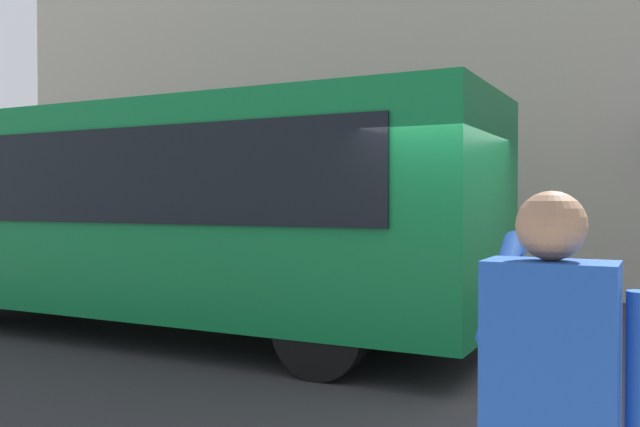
# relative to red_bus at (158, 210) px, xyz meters

# --- Properties ---
(ground_plane) EXTENTS (60.00, 60.00, 0.00)m
(ground_plane) POSITION_rel_red_bus_xyz_m (-4.78, 0.53, -1.68)
(ground_plane) COLOR #2B2B2D
(red_bus) EXTENTS (9.05, 2.54, 3.08)m
(red_bus) POSITION_rel_red_bus_xyz_m (0.00, 0.00, 0.00)
(red_bus) COLOR #0F7238
(red_bus) RESTS_ON ground_plane
(pedestrian_photographer) EXTENTS (0.53, 0.52, 1.70)m
(pedestrian_photographer) POSITION_rel_red_bus_xyz_m (-5.81, 4.94, -0.54)
(pedestrian_photographer) COLOR #4C4238
(pedestrian_photographer) RESTS_ON sidewalk_curb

